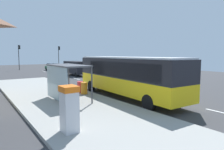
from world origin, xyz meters
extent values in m
cube|color=#38383A|center=(0.00, 14.00, -0.02)|extent=(56.00, 92.00, 0.04)
cube|color=#999993|center=(-6.40, 2.00, 0.09)|extent=(6.20, 30.00, 0.18)
cube|color=silver|center=(0.25, -6.00, 0.01)|extent=(0.16, 2.20, 0.01)
cube|color=silver|center=(0.25, -1.00, 0.01)|extent=(0.16, 2.20, 0.01)
cube|color=silver|center=(0.25, 4.00, 0.01)|extent=(0.16, 2.20, 0.01)
cube|color=silver|center=(0.25, 9.00, 0.01)|extent=(0.16, 2.20, 0.01)
cube|color=silver|center=(0.25, 14.00, 0.01)|extent=(0.16, 2.20, 0.01)
cube|color=silver|center=(0.25, 19.00, 0.01)|extent=(0.16, 2.20, 0.01)
cube|color=silver|center=(0.25, 24.00, 0.01)|extent=(0.16, 2.20, 0.01)
cube|color=silver|center=(0.25, 29.00, 0.01)|extent=(0.16, 2.20, 0.01)
cube|color=yellow|center=(-1.70, 0.58, 1.07)|extent=(2.92, 11.09, 1.15)
cube|color=black|center=(-1.70, 0.58, 2.38)|extent=(2.92, 11.09, 1.45)
cube|color=silver|center=(-1.70, 0.58, 3.15)|extent=(2.79, 10.86, 0.12)
cube|color=black|center=(-1.49, 6.03, 2.30)|extent=(2.30, 0.21, 1.22)
cube|color=black|center=(-2.93, 0.13, 2.30)|extent=(0.41, 8.58, 1.10)
cylinder|color=black|center=(-2.68, 4.52, 0.50)|extent=(0.32, 1.01, 1.00)
cylinder|color=black|center=(-0.42, 4.43, 0.50)|extent=(0.32, 1.01, 1.00)
cylinder|color=black|center=(-2.97, -3.07, 0.50)|extent=(0.32, 1.01, 1.00)
cylinder|color=black|center=(-0.71, -3.16, 0.50)|extent=(0.32, 1.01, 1.00)
cube|color=black|center=(2.20, 18.42, 1.32)|extent=(2.06, 5.22, 1.96)
cube|color=black|center=(2.20, 18.42, 1.66)|extent=(2.08, 3.14, 0.44)
cylinder|color=black|center=(3.12, 16.43, 0.34)|extent=(0.23, 0.68, 0.68)
cylinder|color=black|center=(1.32, 16.41, 0.34)|extent=(0.23, 0.68, 0.68)
cylinder|color=black|center=(3.08, 20.43, 0.34)|extent=(0.23, 0.68, 0.68)
cylinder|color=black|center=(1.28, 20.41, 0.34)|extent=(0.23, 0.68, 0.68)
cube|color=#195933|center=(2.30, 30.27, 0.62)|extent=(1.84, 4.41, 0.60)
cube|color=black|center=(2.30, 30.07, 1.22)|extent=(1.60, 2.39, 0.60)
cylinder|color=black|center=(1.47, 31.76, 0.32)|extent=(0.21, 0.64, 0.64)
cylinder|color=black|center=(3.11, 31.78, 0.32)|extent=(0.21, 0.64, 0.64)
cylinder|color=black|center=(1.49, 28.76, 0.32)|extent=(0.21, 0.64, 0.64)
cylinder|color=black|center=(3.13, 28.78, 0.32)|extent=(0.21, 0.64, 0.64)
cube|color=silver|center=(-8.40, -3.85, 1.03)|extent=(0.60, 0.70, 1.70)
cube|color=orange|center=(-8.40, -3.85, 2.00)|extent=(0.66, 0.76, 0.24)
cube|color=black|center=(-8.09, -3.85, 1.30)|extent=(0.03, 0.36, 0.44)
cylinder|color=orange|center=(-4.20, 2.99, 0.66)|extent=(0.52, 0.52, 0.95)
cylinder|color=red|center=(-4.20, 3.69, 0.66)|extent=(0.52, 0.52, 0.95)
cylinder|color=#2D2D2D|center=(5.40, 34.73, 2.69)|extent=(0.14, 0.14, 5.38)
cube|color=black|center=(5.62, 34.73, 4.88)|extent=(0.24, 0.28, 0.84)
sphere|color=#360606|center=(5.74, 34.73, 5.16)|extent=(0.16, 0.16, 0.16)
sphere|color=#3C2C03|center=(5.74, 34.73, 4.88)|extent=(0.16, 0.16, 0.16)
sphere|color=green|center=(5.74, 34.73, 4.60)|extent=(0.16, 0.16, 0.16)
cylinder|color=#2D2D2D|center=(-3.20, 35.53, 2.73)|extent=(0.14, 0.14, 5.46)
cube|color=black|center=(-2.98, 35.53, 4.96)|extent=(0.24, 0.28, 0.84)
sphere|color=#360606|center=(-2.86, 35.53, 5.24)|extent=(0.16, 0.16, 0.16)
sphere|color=#3C2C03|center=(-2.86, 35.53, 4.96)|extent=(0.16, 0.16, 0.16)
sphere|color=green|center=(-2.86, 35.53, 4.68)|extent=(0.16, 0.16, 0.16)
cube|color=#4C4C51|center=(-6.10, 1.74, 2.63)|extent=(1.80, 4.00, 0.10)
cube|color=#8CA5B2|center=(-6.95, 1.74, 1.43)|extent=(0.06, 3.80, 2.30)
cylinder|color=#4C4C51|center=(-5.25, -0.16, 1.40)|extent=(0.10, 0.10, 2.44)
cylinder|color=#4C4C51|center=(-5.25, 3.64, 1.40)|extent=(0.10, 0.10, 2.44)
camera|label=1|loc=(-11.59, -11.44, 3.40)|focal=31.91mm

